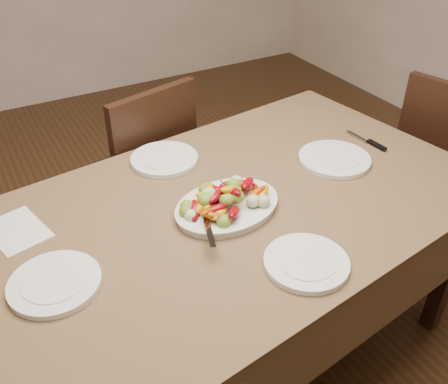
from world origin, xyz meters
name	(u,v)px	position (x,y,z in m)	size (l,w,h in m)	color
floor	(217,379)	(0.00, 0.00, 0.00)	(6.00, 6.00, 0.00)	#392211
dining_table	(224,289)	(0.08, 0.09, 0.38)	(1.84, 1.04, 0.76)	brown
chair_far	(135,175)	(0.04, 0.86, 0.47)	(0.42, 0.42, 0.95)	black
serving_platter	(227,208)	(0.08, 0.07, 0.77)	(0.35, 0.26, 0.02)	white
roasted_vegetables	(227,194)	(0.08, 0.07, 0.83)	(0.29, 0.20, 0.09)	maroon
serving_spoon	(218,212)	(0.02, 0.03, 0.81)	(0.28, 0.06, 0.03)	#9EA0A8
plate_left	(55,283)	(-0.49, 0.01, 0.77)	(0.25, 0.25, 0.02)	white
plate_right	(334,159)	(0.59, 0.14, 0.77)	(0.27, 0.27, 0.02)	white
plate_far	(164,159)	(0.03, 0.46, 0.77)	(0.25, 0.25, 0.02)	white
plate_near	(306,263)	(0.15, -0.26, 0.77)	(0.24, 0.24, 0.02)	white
menu_card	(17,230)	(-0.54, 0.30, 0.76)	(0.15, 0.21, 0.00)	silver
table_knife	(368,142)	(0.80, 0.19, 0.76)	(0.02, 0.20, 0.01)	#9EA0A8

